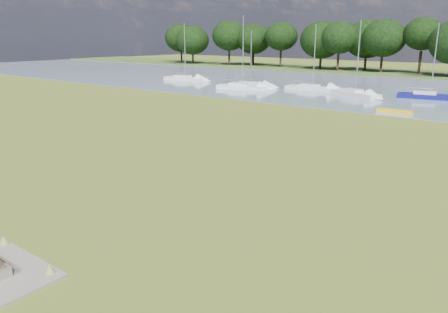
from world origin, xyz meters
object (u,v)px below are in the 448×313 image
Objects in this scene: sailboat_7 at (185,77)px; sailboat_4 at (429,95)px; sailboat_3 at (242,85)px; sailboat_5 at (312,87)px; kayak at (394,111)px; sailboat_6 at (355,92)px; sailboat_1 at (250,84)px.

sailboat_4 is at bearing -3.57° from sailboat_7.
sailboat_3 is 9.57m from sailboat_5.
sailboat_3 is 1.14× the size of sailboat_5.
sailboat_7 is (-37.09, 10.57, 0.34)m from kayak.
sailboat_7 is (-29.49, 1.40, 0.00)m from sailboat_6.
sailboat_5 is at bearing 173.65° from sailboat_4.
sailboat_7 is at bearing 173.18° from sailboat_4.
sailboat_4 is (22.89, 5.81, -0.04)m from sailboat_3.
sailboat_7 is (-13.71, 1.06, 0.05)m from sailboat_1.
sailboat_4 is 37.32m from sailboat_7.
sailboat_4 is at bearing -1.96° from sailboat_3.
sailboat_4 is 0.96× the size of sailboat_6.
kayak is at bearing -32.33° from sailboat_3.
sailboat_3 is at bearing -145.70° from sailboat_6.
sailboat_6 is at bearing -6.37° from sailboat_3.
sailboat_7 is at bearing 167.37° from sailboat_1.
sailboat_3 reaches higher than kayak.
sailboat_5 is at bearing 139.52° from kayak.
sailboat_5 is (-14.53, 11.54, 0.28)m from kayak.
sailboat_7 is at bearing -177.18° from sailboat_5.
sailboat_3 is 1.14× the size of sailboat_4.
sailboat_5 is (-14.72, -0.83, -0.04)m from sailboat_4.
sailboat_4 is at bearing 3.58° from sailboat_5.
sailboat_5 is at bearing 15.19° from sailboat_3.
sailboat_1 is 0.92× the size of sailboat_4.
sailboat_5 is 0.94× the size of sailboat_7.
sailboat_5 is at bearing -174.39° from sailboat_6.
sailboat_7 reaches higher than kayak.
sailboat_3 is (-22.70, 6.56, 0.36)m from kayak.
sailboat_6 is at bearing -9.04° from sailboat_7.
sailboat_7 reaches higher than sailboat_1.
sailboat_3 is 14.94m from sailboat_7.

